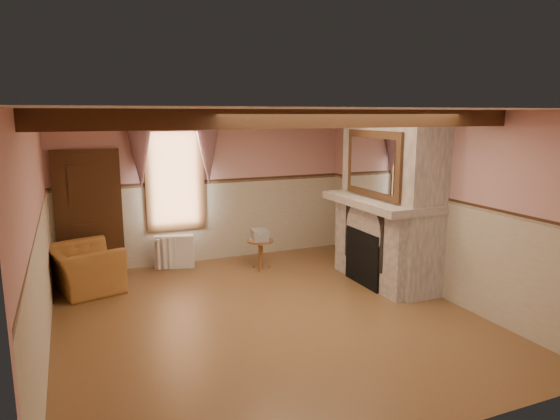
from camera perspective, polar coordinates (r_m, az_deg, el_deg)
name	(u,v)px	position (r m, az deg, el deg)	size (l,w,h in m)	color
floor	(266,316)	(7.06, -1.64, -12.01)	(5.50, 6.00, 0.01)	brown
ceiling	(265,110)	(6.50, -1.78, 11.36)	(5.50, 6.00, 0.01)	silver
wall_back	(207,187)	(9.46, -8.35, 2.61)	(5.50, 0.02, 2.80)	tan
wall_front	(404,289)	(4.09, 13.96, -8.71)	(5.50, 0.02, 2.80)	tan
wall_left	(37,237)	(6.22, -26.06, -2.76)	(0.02, 6.00, 2.80)	tan
wall_right	(431,203)	(8.04, 16.87, 0.78)	(0.02, 6.00, 2.80)	tan
wainscot	(265,264)	(6.80, -1.68, -6.18)	(5.50, 6.00, 1.50)	#C1B69B
chair_rail	(265,210)	(6.62, -1.71, 0.03)	(5.50, 6.00, 0.08)	black
firebox	(366,257)	(8.28, 9.83, -5.36)	(0.20, 0.95, 0.90)	black
armchair	(85,268)	(8.46, -21.44, -6.24)	(1.12, 0.98, 0.73)	#9E662D
side_table	(261,255)	(8.96, -2.24, -5.11)	(0.46, 0.46, 0.55)	brown
book_stack	(260,235)	(8.82, -2.36, -2.86)	(0.26, 0.32, 0.20)	#B7AD8C
radiator	(174,252)	(9.24, -11.98, -4.69)	(0.70, 0.18, 0.60)	silver
bowl	(386,197)	(8.10, 11.97, 1.51)	(0.31, 0.31, 0.08)	brown
mantel_clock	(355,185)	(8.85, 8.60, 2.82)	(0.14, 0.24, 0.20)	black
oil_lamp	(362,185)	(8.65, 9.40, 2.88)	(0.11, 0.11, 0.28)	gold
candle_red	(411,200)	(7.58, 14.78, 1.07)	(0.06, 0.06, 0.16)	#A91E14
jar_yellow	(393,197)	(7.95, 12.75, 1.46)	(0.06, 0.06, 0.12)	gold
fireplace	(390,198)	(8.31, 12.51, 1.32)	(0.85, 2.00, 2.80)	gray
mantel	(381,201)	(8.21, 11.47, 0.96)	(1.05, 2.05, 0.12)	gray
overmantel_mirror	(373,164)	(8.03, 10.54, 5.17)	(0.06, 1.44, 1.04)	silver
door	(89,215)	(9.16, -20.99, -0.50)	(1.10, 0.10, 2.10)	black
window	(175,176)	(9.26, -11.94, 3.88)	(1.06, 0.08, 2.02)	white
window_drapes	(174,143)	(9.12, -11.98, 7.55)	(1.30, 0.14, 1.40)	gray
ceiling_beam_front	(305,119)	(5.40, 2.93, 10.37)	(5.50, 0.18, 0.20)	black
ceiling_beam_back	(236,117)	(7.63, -5.10, 10.51)	(5.50, 0.18, 0.20)	black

